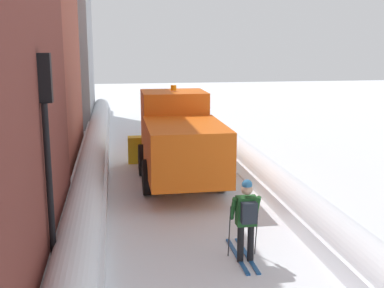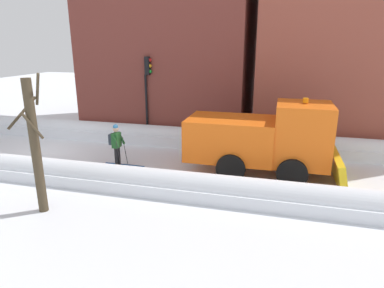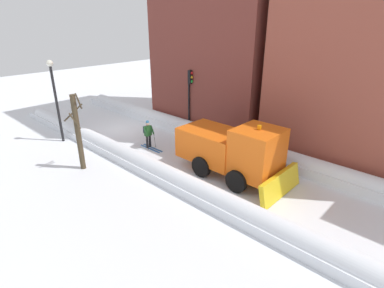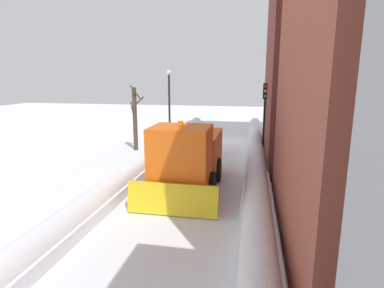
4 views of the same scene
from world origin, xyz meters
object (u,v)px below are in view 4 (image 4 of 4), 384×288
object	(u,v)px
plow_truck	(188,155)
street_lamp	(169,96)
skier	(199,138)
bare_tree_near	(135,118)
traffic_light_pole	(265,106)

from	to	relation	value
plow_truck	street_lamp	xyz separation A→B (m)	(3.82, -11.07, 1.86)
plow_truck	skier	bearing A→B (deg)	-84.39
skier	street_lamp	world-z (taller)	street_lamp
plow_truck	bare_tree_near	distance (m)	8.10
traffic_light_pole	street_lamp	size ratio (longest dim) A/B	0.83
plow_truck	skier	world-z (taller)	plow_truck
skier	street_lamp	distance (m)	6.41
traffic_light_pole	street_lamp	distance (m)	8.67
street_lamp	bare_tree_near	size ratio (longest dim) A/B	1.24
street_lamp	bare_tree_near	world-z (taller)	street_lamp
plow_truck	street_lamp	distance (m)	11.86
street_lamp	bare_tree_near	distance (m)	4.91
traffic_light_pole	street_lamp	bearing A→B (deg)	-34.73
skier	traffic_light_pole	distance (m)	4.41
traffic_light_pole	bare_tree_near	xyz separation A→B (m)	(8.18, -0.29, -0.95)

